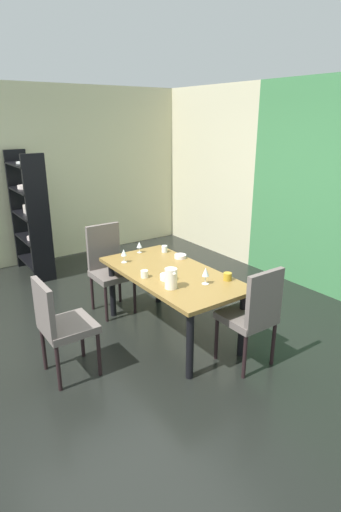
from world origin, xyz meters
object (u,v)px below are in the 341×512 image
at_px(wine_glass_north, 206,272).
at_px(wine_glass_left, 124,253).
at_px(chair_right_far, 253,313).
at_px(serving_bowl_corner, 168,277).
at_px(display_shelf, 30,214).
at_px(wine_glass_center, 139,245).
at_px(cup_front, 164,249).
at_px(serving_bowl_rear, 180,256).
at_px(dining_table, 171,280).
at_px(pitcher_right, 171,278).
at_px(cup_near_window, 228,277).
at_px(chair_left_near, 109,265).
at_px(chair_head_near, 60,322).
at_px(cup_east, 144,274).

bearing_deg(wine_glass_north, wine_glass_left, -160.59).
distance_m(chair_right_far, serving_bowl_corner, 0.90).
xyz_separation_m(display_shelf, wine_glass_north, (3.13, 0.73, -0.07)).
xyz_separation_m(wine_glass_center, cup_front, (0.16, 0.25, -0.05)).
distance_m(wine_glass_left, serving_bowl_rear, 0.65).
bearing_deg(wine_glass_left, cup_front, 93.61).
relative_size(dining_table, wine_glass_left, 11.07).
height_order(display_shelf, wine_glass_left, display_shelf).
relative_size(wine_glass_north, serving_bowl_rear, 1.25).
distance_m(wine_glass_left, pitcher_right, 0.88).
bearing_deg(dining_table, pitcher_right, -35.65).
distance_m(chair_right_far, serving_bowl_rear, 1.24).
xyz_separation_m(serving_bowl_rear, cup_near_window, (0.80, -0.01, 0.02)).
height_order(display_shelf, pitcher_right, display_shelf).
height_order(chair_left_near, serving_bowl_rear, chair_left_near).
height_order(display_shelf, cup_near_window, display_shelf).
xyz_separation_m(wine_glass_north, serving_bowl_corner, (-0.30, -0.23, -0.09)).
bearing_deg(wine_glass_left, chair_right_far, 19.72).
distance_m(chair_right_far, cup_near_window, 0.47).
height_order(dining_table, serving_bowl_rear, serving_bowl_rear).
bearing_deg(display_shelf, chair_head_near, -12.40).
bearing_deg(chair_left_near, chair_head_near, 45.13).
distance_m(chair_head_near, cup_front, 1.69).
relative_size(chair_left_near, wine_glass_center, 7.95).
bearing_deg(wine_glass_left, serving_bowl_rear, 67.61).
distance_m(chair_right_far, cup_front, 1.52).
xyz_separation_m(display_shelf, pitcher_right, (3.02, 0.40, -0.09)).
height_order(chair_left_near, pitcher_right, chair_left_near).
distance_m(wine_glass_north, serving_bowl_corner, 0.39).
xyz_separation_m(dining_table, pitcher_right, (0.34, -0.24, 0.19)).
xyz_separation_m(chair_left_near, cup_near_window, (1.43, 0.60, 0.18)).
relative_size(chair_left_near, cup_near_window, 12.68).
bearing_deg(wine_glass_center, cup_east, -27.36).
height_order(chair_head_near, wine_glass_left, chair_head_near).
bearing_deg(chair_left_near, dining_table, 105.96).
distance_m(display_shelf, cup_front, 2.31).
xyz_separation_m(wine_glass_left, wine_glass_center, (-0.20, 0.32, -0.02)).
bearing_deg(wine_glass_left, wine_glass_north, 19.41).
relative_size(serving_bowl_rear, cup_east, 1.79).
relative_size(cup_front, pitcher_right, 0.41).
bearing_deg(serving_bowl_rear, display_shelf, -157.69).
xyz_separation_m(serving_bowl_corner, cup_east, (-0.18, -0.16, 0.01)).
bearing_deg(cup_east, cup_near_window, 49.89).
xyz_separation_m(dining_table, display_shelf, (-2.68, -0.64, 0.27)).
height_order(chair_left_near, wine_glass_north, chair_left_near).
bearing_deg(chair_head_near, pitcher_right, 74.01).
relative_size(serving_bowl_corner, cup_east, 2.07).
xyz_separation_m(chair_right_far, display_shelf, (-3.60, -0.91, 0.35)).
relative_size(wine_glass_left, pitcher_right, 0.77).
height_order(chair_right_far, wine_glass_center, chair_right_far).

